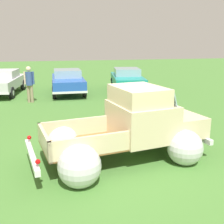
{
  "coord_description": "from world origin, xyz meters",
  "views": [
    {
      "loc": [
        -1.75,
        -6.5,
        3.04
      ],
      "look_at": [
        0.0,
        0.8,
        1.09
      ],
      "focal_mm": 43.31,
      "sensor_mm": 36.0,
      "label": 1
    }
  ],
  "objects": [
    {
      "name": "ground_plane",
      "position": [
        0.0,
        0.0,
        0.0
      ],
      "size": [
        80.0,
        80.0,
        0.0
      ],
      "primitive_type": "plane",
      "color": "#477A33"
    },
    {
      "name": "vintage_pickup_truck",
      "position": [
        0.38,
        0.06,
        0.76
      ],
      "size": [
        4.86,
        3.33,
        1.96
      ],
      "rotation": [
        0.0,
        0.0,
        0.16
      ],
      "color": "black",
      "rests_on": "ground"
    },
    {
      "name": "show_car_0",
      "position": [
        -4.37,
        10.57,
        0.78
      ],
      "size": [
        2.5,
        4.72,
        1.43
      ],
      "rotation": [
        0.0,
        0.0,
        -1.71
      ],
      "color": "black",
      "rests_on": "ground"
    },
    {
      "name": "show_car_1",
      "position": [
        -0.57,
        10.0,
        0.78
      ],
      "size": [
        1.96,
        4.57,
        1.43
      ],
      "rotation": [
        0.0,
        0.0,
        -1.59
      ],
      "color": "black",
      "rests_on": "ground"
    },
    {
      "name": "show_car_2",
      "position": [
        3.17,
        9.96,
        0.78
      ],
      "size": [
        2.53,
        4.7,
        1.43
      ],
      "rotation": [
        0.0,
        0.0,
        -1.73
      ],
      "color": "black",
      "rests_on": "ground"
    },
    {
      "name": "spectator_0",
      "position": [
        -2.66,
        7.81,
        1.07
      ],
      "size": [
        0.54,
        0.41,
        1.85
      ],
      "rotation": [
        0.0,
        0.0,
        1.32
      ],
      "color": "gray",
      "rests_on": "ground"
    },
    {
      "name": "lane_cone_0",
      "position": [
        2.74,
        1.44,
        0.31
      ],
      "size": [
        0.36,
        0.36,
        0.63
      ],
      "color": "black",
      "rests_on": "ground"
    },
    {
      "name": "lane_cone_1",
      "position": [
        1.73,
        2.87,
        0.31
      ],
      "size": [
        0.36,
        0.36,
        0.63
      ],
      "color": "black",
      "rests_on": "ground"
    }
  ]
}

